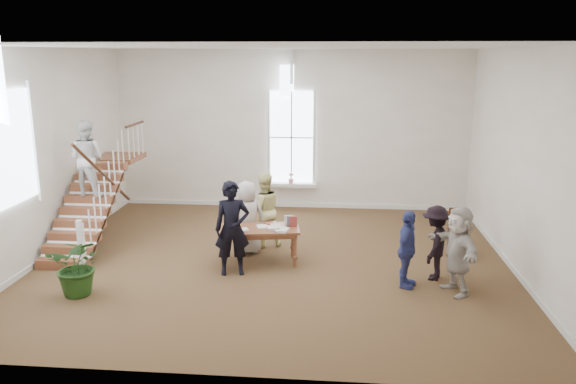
# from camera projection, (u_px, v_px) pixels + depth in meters

# --- Properties ---
(ground) EXTENTS (10.00, 10.00, 0.00)m
(ground) POSITION_uv_depth(u_px,v_px,m) (274.00, 261.00, 12.15)
(ground) COLOR #48331C
(ground) RESTS_ON ground
(room_shell) EXTENTS (10.49, 10.00, 10.00)m
(room_shell) POSITION_uv_depth(u_px,v_px,m) (291.00, 194.00, 16.30)
(room_shell) COLOR beige
(room_shell) RESTS_ON ground
(staircase) EXTENTS (1.10, 4.10, 2.92)m
(staircase) POSITION_uv_depth(u_px,v_px,m) (90.00, 177.00, 12.86)
(staircase) COLOR brown
(staircase) RESTS_ON ground
(library_table) EXTENTS (1.79, 1.10, 0.85)m
(library_table) POSITION_uv_depth(u_px,v_px,m) (260.00, 232.00, 11.87)
(library_table) COLOR brown
(library_table) RESTS_ON ground
(police_officer) EXTENTS (0.79, 0.60, 1.93)m
(police_officer) POSITION_uv_depth(u_px,v_px,m) (232.00, 228.00, 11.23)
(police_officer) COLOR black
(police_officer) RESTS_ON ground
(elderly_woman) EXTENTS (0.95, 0.82, 1.65)m
(elderly_woman) POSITION_uv_depth(u_px,v_px,m) (247.00, 218.00, 12.46)
(elderly_woman) COLOR beige
(elderly_woman) RESTS_ON ground
(person_yellow) EXTENTS (1.03, 0.93, 1.74)m
(person_yellow) POSITION_uv_depth(u_px,v_px,m) (264.00, 210.00, 12.91)
(person_yellow) COLOR #EDE394
(person_yellow) RESTS_ON ground
(woman_cluster_a) EXTENTS (0.66, 0.96, 1.51)m
(woman_cluster_a) POSITION_uv_depth(u_px,v_px,m) (407.00, 249.00, 10.64)
(woman_cluster_a) COLOR navy
(woman_cluster_a) RESTS_ON ground
(woman_cluster_b) EXTENTS (0.84, 1.10, 1.50)m
(woman_cluster_b) POSITION_uv_depth(u_px,v_px,m) (435.00, 243.00, 11.02)
(woman_cluster_b) COLOR black
(woman_cluster_b) RESTS_ON ground
(woman_cluster_c) EXTENTS (0.97, 1.63, 1.67)m
(woman_cluster_c) POSITION_uv_depth(u_px,v_px,m) (458.00, 250.00, 10.35)
(woman_cluster_c) COLOR beige
(woman_cluster_c) RESTS_ON ground
(floor_plant) EXTENTS (1.12, 1.00, 1.14)m
(floor_plant) POSITION_uv_depth(u_px,v_px,m) (78.00, 266.00, 10.33)
(floor_plant) COLOR #1C3C13
(floor_plant) RESTS_ON ground
(side_chair) EXTENTS (0.53, 0.53, 1.02)m
(side_chair) POSITION_uv_depth(u_px,v_px,m) (458.00, 229.00, 12.47)
(side_chair) COLOR #3B1A10
(side_chair) RESTS_ON ground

